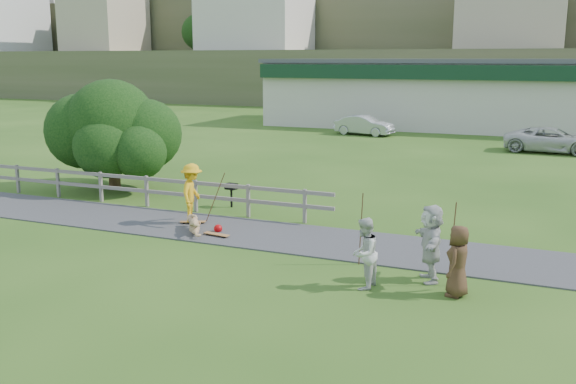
{
  "coord_description": "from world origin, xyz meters",
  "views": [
    {
      "loc": [
        9.24,
        -15.13,
        5.15
      ],
      "look_at": [
        1.97,
        2.0,
        1.26
      ],
      "focal_mm": 40.0,
      "sensor_mm": 36.0,
      "label": 1
    }
  ],
  "objects_px": {
    "car_white": "(552,140)",
    "spectator_a": "(364,253)",
    "tree": "(113,148)",
    "bbq": "(231,195)",
    "spectator_c": "(458,261)",
    "skater_fallen": "(195,224)",
    "spectator_d": "(431,243)",
    "car_silver": "(364,125)",
    "skater_rider": "(192,196)"
  },
  "relations": [
    {
      "from": "spectator_a",
      "to": "bbq",
      "type": "xyz_separation_m",
      "value": [
        -6.59,
        6.02,
        -0.4
      ]
    },
    {
      "from": "skater_rider",
      "to": "spectator_a",
      "type": "distance_m",
      "value": 7.42
    },
    {
      "from": "skater_fallen",
      "to": "spectator_d",
      "type": "xyz_separation_m",
      "value": [
        7.26,
        -1.42,
        0.63
      ]
    },
    {
      "from": "skater_fallen",
      "to": "car_white",
      "type": "bearing_deg",
      "value": 30.79
    },
    {
      "from": "spectator_a",
      "to": "tree",
      "type": "distance_m",
      "value": 14.27
    },
    {
      "from": "spectator_d",
      "to": "car_white",
      "type": "height_order",
      "value": "spectator_d"
    },
    {
      "from": "skater_fallen",
      "to": "car_white",
      "type": "distance_m",
      "value": 24.21
    },
    {
      "from": "spectator_c",
      "to": "tree",
      "type": "xyz_separation_m",
      "value": [
        -14.43,
        6.69,
        0.88
      ]
    },
    {
      "from": "spectator_a",
      "to": "tree",
      "type": "height_order",
      "value": "tree"
    },
    {
      "from": "spectator_a",
      "to": "bbq",
      "type": "bearing_deg",
      "value": -128.23
    },
    {
      "from": "spectator_c",
      "to": "spectator_d",
      "type": "distance_m",
      "value": 1.07
    },
    {
      "from": "spectator_a",
      "to": "bbq",
      "type": "relative_size",
      "value": 1.94
    },
    {
      "from": "bbq",
      "to": "car_white",
      "type": "bearing_deg",
      "value": 70.37
    },
    {
      "from": "skater_fallen",
      "to": "tree",
      "type": "relative_size",
      "value": 0.28
    },
    {
      "from": "spectator_d",
      "to": "tree",
      "type": "bearing_deg",
      "value": -133.09
    },
    {
      "from": "skater_rider",
      "to": "car_silver",
      "type": "relative_size",
      "value": 0.46
    },
    {
      "from": "spectator_c",
      "to": "bbq",
      "type": "xyz_separation_m",
      "value": [
        -8.62,
        5.69,
        -0.38
      ]
    },
    {
      "from": "skater_rider",
      "to": "spectator_c",
      "type": "height_order",
      "value": "skater_rider"
    },
    {
      "from": "spectator_d",
      "to": "car_white",
      "type": "relative_size",
      "value": 0.36
    },
    {
      "from": "skater_rider",
      "to": "skater_fallen",
      "type": "relative_size",
      "value": 1.15
    },
    {
      "from": "skater_rider",
      "to": "bbq",
      "type": "distance_m",
      "value": 2.66
    },
    {
      "from": "spectator_c",
      "to": "spectator_a",
      "type": "bearing_deg",
      "value": -71.27
    },
    {
      "from": "spectator_a",
      "to": "car_silver",
      "type": "xyz_separation_m",
      "value": [
        -8.42,
        28.75,
        -0.16
      ]
    },
    {
      "from": "car_silver",
      "to": "bbq",
      "type": "relative_size",
      "value": 4.77
    },
    {
      "from": "car_white",
      "to": "spectator_a",
      "type": "bearing_deg",
      "value": 175.68
    },
    {
      "from": "bbq",
      "to": "skater_fallen",
      "type": "bearing_deg",
      "value": -71.33
    },
    {
      "from": "skater_fallen",
      "to": "skater_rider",
      "type": "bearing_deg",
      "value": 88.18
    },
    {
      "from": "car_silver",
      "to": "spectator_c",
      "type": "bearing_deg",
      "value": -150.54
    },
    {
      "from": "skater_fallen",
      "to": "car_silver",
      "type": "xyz_separation_m",
      "value": [
        -2.45,
        26.24,
        0.37
      ]
    },
    {
      "from": "spectator_a",
      "to": "skater_rider",
      "type": "bearing_deg",
      "value": -113.17
    },
    {
      "from": "skater_rider",
      "to": "spectator_a",
      "type": "height_order",
      "value": "skater_rider"
    },
    {
      "from": "spectator_d",
      "to": "car_silver",
      "type": "xyz_separation_m",
      "value": [
        -9.72,
        27.65,
        -0.25
      ]
    },
    {
      "from": "spectator_a",
      "to": "tree",
      "type": "relative_size",
      "value": 0.29
    },
    {
      "from": "skater_rider",
      "to": "car_silver",
      "type": "bearing_deg",
      "value": -11.3
    },
    {
      "from": "spectator_a",
      "to": "car_silver",
      "type": "height_order",
      "value": "spectator_a"
    },
    {
      "from": "bbq",
      "to": "car_silver",
      "type": "bearing_deg",
      "value": 103.32
    },
    {
      "from": "skater_fallen",
      "to": "spectator_a",
      "type": "bearing_deg",
      "value": -58.92
    },
    {
      "from": "tree",
      "to": "bbq",
      "type": "bearing_deg",
      "value": -9.74
    },
    {
      "from": "tree",
      "to": "bbq",
      "type": "xyz_separation_m",
      "value": [
        5.8,
        -1.0,
        -1.26
      ]
    },
    {
      "from": "spectator_c",
      "to": "car_silver",
      "type": "xyz_separation_m",
      "value": [
        -10.46,
        28.42,
        -0.13
      ]
    },
    {
      "from": "spectator_c",
      "to": "car_white",
      "type": "xyz_separation_m",
      "value": [
        1.49,
        24.44,
        -0.1
      ]
    },
    {
      "from": "tree",
      "to": "bbq",
      "type": "height_order",
      "value": "tree"
    },
    {
      "from": "tree",
      "to": "spectator_a",
      "type": "bearing_deg",
      "value": -29.53
    },
    {
      "from": "skater_rider",
      "to": "spectator_d",
      "type": "relative_size",
      "value": 1.0
    },
    {
      "from": "skater_rider",
      "to": "skater_fallen",
      "type": "bearing_deg",
      "value": -161.16
    },
    {
      "from": "car_silver",
      "to": "tree",
      "type": "height_order",
      "value": "tree"
    },
    {
      "from": "skater_rider",
      "to": "tree",
      "type": "xyz_separation_m",
      "value": [
        -5.81,
        3.61,
        0.76
      ]
    },
    {
      "from": "skater_fallen",
      "to": "bbq",
      "type": "bearing_deg",
      "value": 63.85
    },
    {
      "from": "skater_rider",
      "to": "skater_fallen",
      "type": "distance_m",
      "value": 1.26
    },
    {
      "from": "skater_fallen",
      "to": "spectator_a",
      "type": "relative_size",
      "value": 0.98
    }
  ]
}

